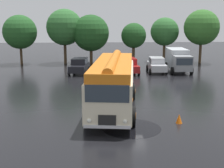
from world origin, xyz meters
TOP-DOWN VIEW (x-y plane):
  - ground_plane at (0.00, 0.00)m, footprint 120.00×120.00m
  - vintage_bus at (-0.98, -0.43)m, footprint 3.77×10.33m
  - car_near_left at (-3.78, 13.77)m, footprint 2.40×4.40m
  - car_mid_left at (-1.00, 13.31)m, footprint 2.11×4.27m
  - car_mid_right at (1.61, 13.48)m, footprint 2.13×4.29m
  - car_far_right at (4.81, 13.95)m, footprint 2.11×4.28m
  - box_van at (7.39, 14.59)m, footprint 2.53×5.85m
  - tree_far_left at (-11.69, 21.24)m, footprint 4.38×4.38m
  - tree_left_of_centre at (-6.02, 21.74)m, footprint 4.76×4.76m
  - tree_centre at (-2.60, 21.17)m, footprint 4.76×4.76m
  - tree_right_of_centre at (3.12, 21.22)m, footprint 3.31×3.31m
  - tree_far_right at (7.49, 22.84)m, footprint 3.87×3.87m
  - tree_extra_right at (11.98, 20.86)m, footprint 4.67×4.67m
  - traffic_cone at (2.60, -3.45)m, footprint 0.36×0.36m
  - puddle_patch at (-0.22, -4.11)m, footprint 3.25×3.25m

SIDE VIEW (x-z plane):
  - ground_plane at x=0.00m, z-range 0.00..0.00m
  - puddle_patch at x=-0.22m, z-range 0.00..0.01m
  - traffic_cone at x=2.60m, z-range 0.00..0.55m
  - car_near_left at x=-3.78m, z-range 0.02..1.68m
  - car_mid_left at x=-1.00m, z-range 0.02..1.68m
  - car_mid_right at x=1.61m, z-range 0.02..1.68m
  - car_far_right at x=4.81m, z-range 0.02..1.68m
  - box_van at x=7.39m, z-range 0.11..2.61m
  - vintage_bus at x=-0.98m, z-range 0.15..3.64m
  - tree_right_of_centre at x=3.12m, z-range 0.99..6.36m
  - tree_centre at x=-2.60m, z-range 0.78..7.22m
  - tree_far_right at x=7.49m, z-range 1.09..7.18m
  - tree_far_left at x=-11.69m, z-range 0.98..7.39m
  - tree_extra_right at x=11.98m, z-range 1.21..8.32m
  - tree_left_of_centre at x=-6.02m, z-range 1.21..8.38m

